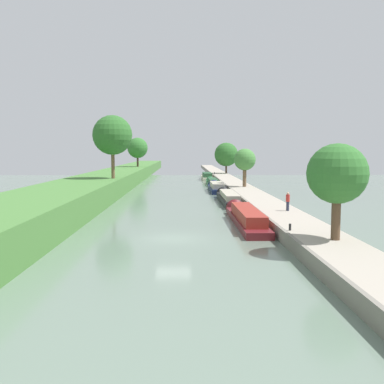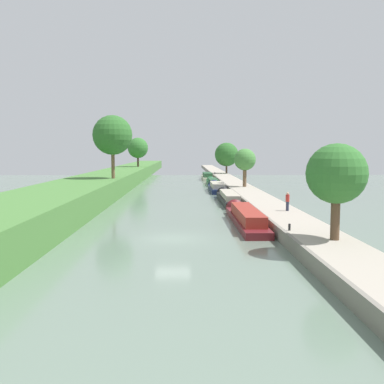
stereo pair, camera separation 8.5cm
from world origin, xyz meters
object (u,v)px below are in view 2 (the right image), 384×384
at_px(narrowboat_black, 228,198).
at_px(narrowboat_cream, 207,177).
at_px(narrowboat_green, 213,182).
at_px(person_walking, 287,201).
at_px(mooring_bollard_far, 215,173).
at_px(narrowboat_maroon, 245,216).
at_px(mooring_bollard_near, 289,227).
at_px(narrowboat_navy, 217,187).

relative_size(narrowboat_black, narrowboat_cream, 1.24).
bearing_deg(narrowboat_green, person_walking, -84.60).
bearing_deg(person_walking, narrowboat_green, 95.40).
bearing_deg(narrowboat_cream, narrowboat_green, -88.86).
xyz_separation_m(narrowboat_green, person_walking, (3.89, -41.11, 1.30)).
bearing_deg(mooring_bollard_far, narrowboat_black, -92.09).
xyz_separation_m(narrowboat_maroon, narrowboat_cream, (-0.26, 55.95, 0.05)).
xyz_separation_m(narrowboat_cream, person_walking, (4.16, -54.93, 1.15)).
distance_m(narrowboat_black, mooring_bollard_far, 45.88).
height_order(narrowboat_cream, person_walking, person_walking).
bearing_deg(narrowboat_green, mooring_bollard_near, -87.98).
bearing_deg(narrowboat_maroon, narrowboat_navy, 90.43).
height_order(narrowboat_navy, person_walking, person_walking).
relative_size(narrowboat_navy, narrowboat_cream, 1.01).
distance_m(narrowboat_cream, mooring_bollard_far, 5.57).
xyz_separation_m(narrowboat_navy, person_walking, (4.13, -28.44, 1.21)).
bearing_deg(narrowboat_maroon, narrowboat_black, 89.52).
bearing_deg(mooring_bollard_far, narrowboat_green, -95.35).
height_order(narrowboat_black, mooring_bollard_far, mooring_bollard_far).
xyz_separation_m(narrowboat_maroon, mooring_bollard_near, (1.80, -8.34, 0.56)).
height_order(person_walking, mooring_bollard_far, person_walking).
xyz_separation_m(narrowboat_maroon, narrowboat_navy, (-0.22, 29.46, -0.00)).
distance_m(narrowboat_green, person_walking, 41.32).
bearing_deg(narrowboat_cream, mooring_bollard_near, -88.17).
height_order(narrowboat_navy, narrowboat_green, narrowboat_navy).
relative_size(narrowboat_maroon, narrowboat_black, 1.06).
relative_size(narrowboat_black, mooring_bollard_near, 30.89).
xyz_separation_m(narrowboat_cream, mooring_bollard_near, (2.05, -64.29, 0.51)).
relative_size(narrowboat_black, person_walking, 8.37).
distance_m(narrowboat_cream, person_walking, 55.10).
distance_m(narrowboat_navy, mooring_bollard_near, 37.85).
xyz_separation_m(narrowboat_black, narrowboat_green, (-0.11, 26.87, -0.07)).
bearing_deg(mooring_bollard_far, narrowboat_cream, -111.73).
relative_size(narrowboat_green, person_walking, 7.65).
bearing_deg(narrowboat_cream, narrowboat_maroon, -89.74).
bearing_deg(narrowboat_navy, narrowboat_cream, 90.07).
relative_size(narrowboat_green, narrowboat_cream, 1.13).
xyz_separation_m(narrowboat_black, mooring_bollard_near, (1.67, -23.60, 0.59)).
bearing_deg(mooring_bollard_far, person_walking, -87.99).
height_order(narrowboat_black, narrowboat_green, narrowboat_black).
height_order(narrowboat_green, person_walking, person_walking).
bearing_deg(narrowboat_navy, person_walking, -81.74).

